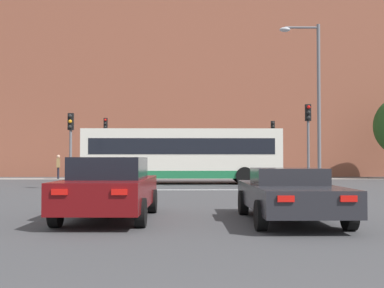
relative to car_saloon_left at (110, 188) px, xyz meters
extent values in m
cube|color=silver|center=(2.03, 10.88, -0.77)|extent=(9.01, 0.30, 0.01)
cube|color=gray|center=(2.03, 23.21, -0.77)|extent=(70.02, 2.50, 0.01)
cube|color=brown|center=(4.03, 32.01, 7.30)|extent=(35.34, 10.79, 16.16)
cube|color=#600C0F|center=(0.00, 0.01, -0.12)|extent=(2.02, 4.54, 0.68)
cube|color=black|center=(0.00, -0.03, 0.48)|extent=(1.69, 2.06, 0.52)
cylinder|color=black|center=(-0.89, 1.43, -0.45)|extent=(0.23, 0.64, 0.64)
cylinder|color=black|center=(0.95, 1.38, -0.45)|extent=(0.23, 0.64, 0.64)
cylinder|color=black|center=(-0.95, -1.36, -0.45)|extent=(0.23, 0.64, 0.64)
cylinder|color=black|center=(0.89, -1.40, -0.45)|extent=(0.23, 0.64, 0.64)
cube|color=red|center=(-0.64, -2.24, 0.05)|extent=(0.32, 0.06, 0.12)
cube|color=red|center=(0.54, -2.27, 0.05)|extent=(0.32, 0.06, 0.12)
cube|color=#232328|center=(4.32, -0.47, -0.18)|extent=(1.94, 4.63, 0.55)
cube|color=#232328|center=(4.32, -0.35, 0.29)|extent=(1.65, 1.40, 0.39)
cylinder|color=black|center=(3.39, 0.96, -0.45)|extent=(0.22, 0.64, 0.64)
cylinder|color=black|center=(5.23, 0.97, -0.45)|extent=(0.22, 0.64, 0.64)
cylinder|color=black|center=(3.41, -1.90, -0.45)|extent=(0.22, 0.64, 0.64)
cylinder|color=black|center=(5.25, -1.89, -0.45)|extent=(0.22, 0.64, 0.64)
cube|color=red|center=(3.74, -2.80, -0.04)|extent=(0.32, 0.05, 0.12)
cube|color=red|center=(4.93, -2.80, -0.04)|extent=(0.32, 0.05, 0.12)
cube|color=silver|center=(1.66, 16.35, 0.98)|extent=(11.37, 2.58, 2.82)
cube|color=#1E7042|center=(1.66, 16.35, -0.20)|extent=(11.39, 2.60, 0.44)
cube|color=black|center=(1.66, 16.35, 1.39)|extent=(10.46, 2.61, 0.90)
cylinder|color=black|center=(-1.86, 15.11, -0.27)|extent=(1.00, 0.28, 1.00)
cylinder|color=black|center=(-1.86, 17.59, -0.27)|extent=(1.00, 0.28, 1.00)
cylinder|color=black|center=(5.19, 15.11, -0.27)|extent=(1.00, 0.28, 1.00)
cylinder|color=black|center=(5.19, 17.59, -0.27)|extent=(1.00, 0.28, 1.00)
cylinder|color=slate|center=(-3.57, 10.98, 0.64)|extent=(0.12, 0.12, 2.83)
cube|color=black|center=(-3.57, 10.98, 2.45)|extent=(0.26, 0.20, 0.80)
sphere|color=black|center=(-3.57, 10.85, 2.71)|extent=(0.17, 0.17, 0.17)
sphere|color=orange|center=(-3.57, 10.85, 2.45)|extent=(0.17, 0.17, 0.17)
sphere|color=black|center=(-3.57, 10.85, 2.20)|extent=(0.17, 0.17, 0.17)
cylinder|color=slate|center=(8.13, 22.45, 0.90)|extent=(0.12, 0.12, 3.36)
cube|color=black|center=(8.13, 22.45, 2.98)|extent=(0.26, 0.20, 0.80)
sphere|color=black|center=(8.13, 22.32, 3.24)|extent=(0.17, 0.17, 0.17)
sphere|color=black|center=(8.13, 22.32, 2.98)|extent=(0.17, 0.17, 0.17)
sphere|color=#1ED14C|center=(8.13, 22.32, 2.73)|extent=(0.17, 0.17, 0.17)
cylinder|color=slate|center=(-3.80, 22.29, 1.00)|extent=(0.12, 0.12, 3.55)
cube|color=black|center=(-3.80, 22.29, 3.17)|extent=(0.26, 0.20, 0.80)
sphere|color=red|center=(-3.80, 22.16, 3.43)|extent=(0.17, 0.17, 0.17)
sphere|color=black|center=(-3.80, 22.16, 3.17)|extent=(0.17, 0.17, 0.17)
sphere|color=black|center=(-3.80, 22.16, 2.92)|extent=(0.17, 0.17, 0.17)
cylinder|color=slate|center=(7.78, 11.22, 0.87)|extent=(0.12, 0.12, 3.29)
cube|color=black|center=(7.78, 11.22, 2.92)|extent=(0.26, 0.20, 0.80)
sphere|color=red|center=(7.78, 11.09, 3.17)|extent=(0.17, 0.17, 0.17)
sphere|color=black|center=(7.78, 11.09, 2.92)|extent=(0.17, 0.17, 0.17)
sphere|color=black|center=(7.78, 11.09, 2.66)|extent=(0.17, 0.17, 0.17)
cylinder|color=slate|center=(8.08, 10.41, 3.11)|extent=(0.16, 0.16, 7.76)
cylinder|color=slate|center=(7.30, 10.41, 6.84)|extent=(1.57, 0.10, 0.10)
ellipsoid|color=#B2B2B7|center=(6.51, 10.41, 6.74)|extent=(0.50, 0.36, 0.22)
cylinder|color=black|center=(-7.27, 22.90, -0.36)|extent=(0.13, 0.13, 0.83)
cylinder|color=black|center=(-7.25, 22.73, -0.36)|extent=(0.13, 0.13, 0.83)
cube|color=olive|center=(-7.26, 22.81, 0.38)|extent=(0.28, 0.43, 0.66)
sphere|color=tan|center=(-7.26, 22.81, 0.83)|extent=(0.25, 0.25, 0.25)
camera|label=1|loc=(1.85, -11.82, 0.72)|focal=45.00mm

